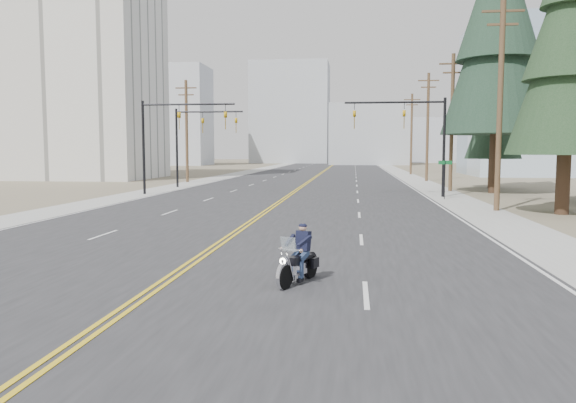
# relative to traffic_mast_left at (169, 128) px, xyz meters

# --- Properties ---
(ground_plane) EXTENTS (400.00, 400.00, 0.00)m
(ground_plane) POSITION_rel_traffic_mast_left_xyz_m (8.98, -32.00, -4.94)
(ground_plane) COLOR #776D56
(ground_plane) RESTS_ON ground
(road) EXTENTS (20.00, 200.00, 0.01)m
(road) POSITION_rel_traffic_mast_left_xyz_m (8.98, 38.00, -4.93)
(road) COLOR #303033
(road) RESTS_ON ground
(sidewalk_left) EXTENTS (3.00, 200.00, 0.01)m
(sidewalk_left) POSITION_rel_traffic_mast_left_xyz_m (-2.52, 38.00, -4.93)
(sidewalk_left) COLOR #A5A5A0
(sidewalk_left) RESTS_ON ground
(sidewalk_right) EXTENTS (3.00, 200.00, 0.01)m
(sidewalk_right) POSITION_rel_traffic_mast_left_xyz_m (20.48, 38.00, -4.93)
(sidewalk_right) COLOR #A5A5A0
(sidewalk_right) RESTS_ON ground
(traffic_mast_left) EXTENTS (7.10, 0.26, 7.00)m
(traffic_mast_left) POSITION_rel_traffic_mast_left_xyz_m (0.00, 0.00, 0.00)
(traffic_mast_left) COLOR black
(traffic_mast_left) RESTS_ON ground
(traffic_mast_right) EXTENTS (7.10, 0.26, 7.00)m
(traffic_mast_right) POSITION_rel_traffic_mast_left_xyz_m (17.95, 0.00, 0.00)
(traffic_mast_right) COLOR black
(traffic_mast_right) RESTS_ON ground
(traffic_mast_far) EXTENTS (6.10, 0.26, 7.00)m
(traffic_mast_far) POSITION_rel_traffic_mast_left_xyz_m (-0.33, 8.00, -0.06)
(traffic_mast_far) COLOR black
(traffic_mast_far) RESTS_ON ground
(street_sign) EXTENTS (0.90, 0.06, 2.62)m
(street_sign) POSITION_rel_traffic_mast_left_xyz_m (19.78, -2.00, -3.13)
(street_sign) COLOR black
(street_sign) RESTS_ON ground
(utility_pole_b) EXTENTS (2.20, 0.30, 11.50)m
(utility_pole_b) POSITION_rel_traffic_mast_left_xyz_m (21.48, -9.00, 1.05)
(utility_pole_b) COLOR brown
(utility_pole_b) RESTS_ON ground
(utility_pole_c) EXTENTS (2.20, 0.30, 11.00)m
(utility_pole_c) POSITION_rel_traffic_mast_left_xyz_m (21.48, 6.00, 0.79)
(utility_pole_c) COLOR brown
(utility_pole_c) RESTS_ON ground
(utility_pole_d) EXTENTS (2.20, 0.30, 11.50)m
(utility_pole_d) POSITION_rel_traffic_mast_left_xyz_m (21.48, 21.00, 1.05)
(utility_pole_d) COLOR brown
(utility_pole_d) RESTS_ON ground
(utility_pole_e) EXTENTS (2.20, 0.30, 11.00)m
(utility_pole_e) POSITION_rel_traffic_mast_left_xyz_m (21.48, 38.00, 0.79)
(utility_pole_e) COLOR brown
(utility_pole_e) RESTS_ON ground
(utility_pole_left) EXTENTS (2.20, 0.30, 10.50)m
(utility_pole_left) POSITION_rel_traffic_mast_left_xyz_m (-3.52, 16.00, 0.54)
(utility_pole_left) COLOR brown
(utility_pole_left) RESTS_ON ground
(apartment_block) EXTENTS (18.00, 14.00, 30.00)m
(apartment_block) POSITION_rel_traffic_mast_left_xyz_m (-19.02, 23.00, 10.06)
(apartment_block) COLOR silver
(apartment_block) RESTS_ON ground
(glass_building) EXTENTS (24.00, 16.00, 20.00)m
(glass_building) POSITION_rel_traffic_mast_left_xyz_m (40.98, 38.00, 5.06)
(glass_building) COLOR #9EB5CC
(glass_building) RESTS_ON ground
(haze_bldg_a) EXTENTS (14.00, 12.00, 22.00)m
(haze_bldg_a) POSITION_rel_traffic_mast_left_xyz_m (-26.02, 83.00, 6.06)
(haze_bldg_a) COLOR #B7BCC6
(haze_bldg_a) RESTS_ON ground
(haze_bldg_b) EXTENTS (18.00, 14.00, 14.00)m
(haze_bldg_b) POSITION_rel_traffic_mast_left_xyz_m (16.98, 93.00, 2.06)
(haze_bldg_b) COLOR #ADB2B7
(haze_bldg_b) RESTS_ON ground
(haze_bldg_c) EXTENTS (16.00, 12.00, 18.00)m
(haze_bldg_c) POSITION_rel_traffic_mast_left_xyz_m (48.98, 78.00, 4.06)
(haze_bldg_c) COLOR #B7BCC6
(haze_bldg_c) RESTS_ON ground
(haze_bldg_d) EXTENTS (20.00, 15.00, 26.00)m
(haze_bldg_d) POSITION_rel_traffic_mast_left_xyz_m (-3.02, 108.00, 8.06)
(haze_bldg_d) COLOR #ADB2B7
(haze_bldg_d) RESTS_ON ground
(haze_bldg_e) EXTENTS (14.00, 14.00, 12.00)m
(haze_bldg_e) POSITION_rel_traffic_mast_left_xyz_m (33.98, 118.00, 1.06)
(haze_bldg_e) COLOR #B7BCC6
(haze_bldg_e) RESTS_ON ground
(haze_bldg_f) EXTENTS (12.00, 12.00, 16.00)m
(haze_bldg_f) POSITION_rel_traffic_mast_left_xyz_m (-41.02, 98.00, 3.06)
(haze_bldg_f) COLOR #ADB2B7
(haze_bldg_f) RESTS_ON ground
(motorcyclist) EXTENTS (1.48, 2.08, 1.49)m
(motorcyclist) POSITION_rel_traffic_mast_left_xyz_m (12.32, -27.05, -4.19)
(motorcyclist) COLOR black
(motorcyclist) RESTS_ON ground
(conifer_near) EXTENTS (5.85, 5.85, 15.49)m
(conifer_near) POSITION_rel_traffic_mast_left_xyz_m (24.44, -10.28, 3.96)
(conifer_near) COLOR #382619
(conifer_near) RESTS_ON ground
(conifer_tall) EXTENTS (8.21, 8.21, 22.81)m
(conifer_tall) POSITION_rel_traffic_mast_left_xyz_m (24.46, 4.41, 8.16)
(conifer_tall) COLOR #382619
(conifer_tall) RESTS_ON ground
(conifer_far) EXTENTS (4.83, 4.83, 12.94)m
(conifer_far) POSITION_rel_traffic_mast_left_xyz_m (25.86, 10.71, 2.49)
(conifer_far) COLOR #382619
(conifer_far) RESTS_ON ground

